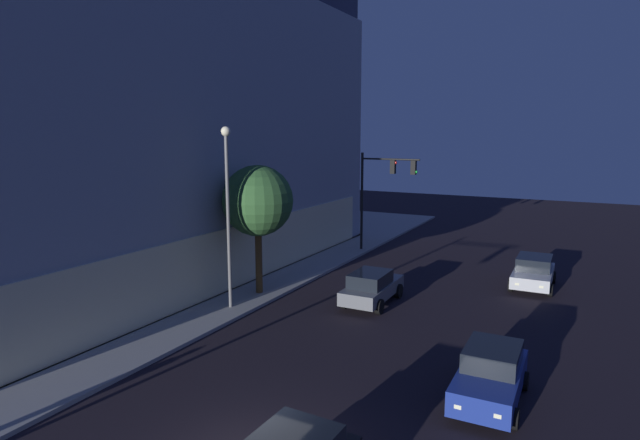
{
  "coord_description": "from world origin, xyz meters",
  "views": [
    {
      "loc": [
        -9.67,
        -7.16,
        8.09
      ],
      "look_at": [
        9.02,
        2.66,
        4.6
      ],
      "focal_mm": 29.37,
      "sensor_mm": 36.0,
      "label": 1
    }
  ],
  "objects_px": {
    "car_blue": "(491,374)",
    "sidewalk_tree": "(258,201)",
    "traffic_light_far_corner": "(382,182)",
    "modern_building": "(92,106)",
    "street_lamp_sidewalk": "(228,196)",
    "car_grey": "(372,287)",
    "car_silver": "(533,272)"
  },
  "relations": [
    {
      "from": "traffic_light_far_corner",
      "to": "car_silver",
      "type": "height_order",
      "value": "traffic_light_far_corner"
    },
    {
      "from": "traffic_light_far_corner",
      "to": "car_silver",
      "type": "distance_m",
      "value": 11.48
    },
    {
      "from": "car_blue",
      "to": "car_silver",
      "type": "height_order",
      "value": "car_blue"
    },
    {
      "from": "street_lamp_sidewalk",
      "to": "car_blue",
      "type": "height_order",
      "value": "street_lamp_sidewalk"
    },
    {
      "from": "car_blue",
      "to": "sidewalk_tree",
      "type": "bearing_deg",
      "value": 65.81
    },
    {
      "from": "traffic_light_far_corner",
      "to": "car_grey",
      "type": "distance_m",
      "value": 11.63
    },
    {
      "from": "modern_building",
      "to": "car_blue",
      "type": "bearing_deg",
      "value": -104.47
    },
    {
      "from": "sidewalk_tree",
      "to": "car_blue",
      "type": "height_order",
      "value": "sidewalk_tree"
    },
    {
      "from": "car_grey",
      "to": "sidewalk_tree",
      "type": "bearing_deg",
      "value": 104.32
    },
    {
      "from": "street_lamp_sidewalk",
      "to": "traffic_light_far_corner",
      "type": "bearing_deg",
      "value": -7.73
    },
    {
      "from": "street_lamp_sidewalk",
      "to": "sidewalk_tree",
      "type": "relative_size",
      "value": 1.28
    },
    {
      "from": "traffic_light_far_corner",
      "to": "sidewalk_tree",
      "type": "distance_m",
      "value": 11.91
    },
    {
      "from": "traffic_light_far_corner",
      "to": "car_grey",
      "type": "height_order",
      "value": "traffic_light_far_corner"
    },
    {
      "from": "car_blue",
      "to": "traffic_light_far_corner",
      "type": "bearing_deg",
      "value": 30.7
    },
    {
      "from": "car_blue",
      "to": "car_grey",
      "type": "relative_size",
      "value": 0.94
    },
    {
      "from": "modern_building",
      "to": "street_lamp_sidewalk",
      "type": "height_order",
      "value": "modern_building"
    },
    {
      "from": "traffic_light_far_corner",
      "to": "sidewalk_tree",
      "type": "relative_size",
      "value": 1.04
    },
    {
      "from": "sidewalk_tree",
      "to": "car_blue",
      "type": "relative_size",
      "value": 1.57
    },
    {
      "from": "modern_building",
      "to": "car_silver",
      "type": "height_order",
      "value": "modern_building"
    },
    {
      "from": "sidewalk_tree",
      "to": "car_blue",
      "type": "distance_m",
      "value": 14.02
    },
    {
      "from": "modern_building",
      "to": "car_silver",
      "type": "bearing_deg",
      "value": -73.85
    },
    {
      "from": "modern_building",
      "to": "traffic_light_far_corner",
      "type": "xyz_separation_m",
      "value": [
        10.84,
        -14.56,
        -4.89
      ]
    },
    {
      "from": "traffic_light_far_corner",
      "to": "street_lamp_sidewalk",
      "type": "distance_m",
      "value": 14.36
    },
    {
      "from": "modern_building",
      "to": "sidewalk_tree",
      "type": "distance_m",
      "value": 13.51
    },
    {
      "from": "street_lamp_sidewalk",
      "to": "sidewalk_tree",
      "type": "bearing_deg",
      "value": 2.14
    },
    {
      "from": "traffic_light_far_corner",
      "to": "car_silver",
      "type": "relative_size",
      "value": 1.56
    },
    {
      "from": "traffic_light_far_corner",
      "to": "modern_building",
      "type": "bearing_deg",
      "value": 126.66
    },
    {
      "from": "street_lamp_sidewalk",
      "to": "car_blue",
      "type": "distance_m",
      "value": 13.32
    },
    {
      "from": "modern_building",
      "to": "car_blue",
      "type": "height_order",
      "value": "modern_building"
    },
    {
      "from": "car_grey",
      "to": "car_silver",
      "type": "height_order",
      "value": "car_silver"
    },
    {
      "from": "traffic_light_far_corner",
      "to": "car_grey",
      "type": "bearing_deg",
      "value": -161.16
    },
    {
      "from": "traffic_light_far_corner",
      "to": "sidewalk_tree",
      "type": "xyz_separation_m",
      "value": [
        -11.73,
        2.02,
        -0.06
      ]
    }
  ]
}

